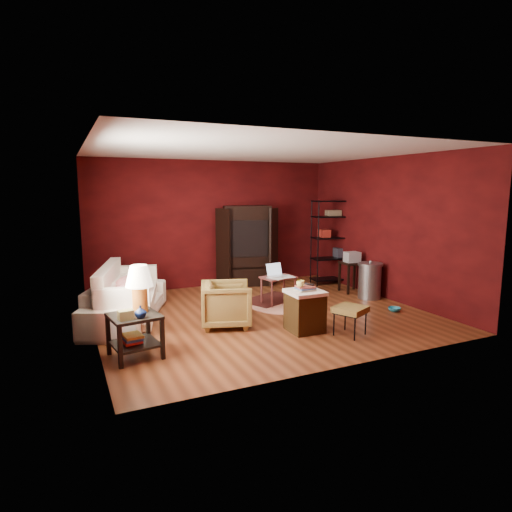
{
  "coord_description": "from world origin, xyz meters",
  "views": [
    {
      "loc": [
        -3.12,
        -6.58,
        2.16
      ],
      "look_at": [
        0.0,
        0.2,
        1.0
      ],
      "focal_mm": 30.0,
      "sensor_mm": 36.0,
      "label": 1
    }
  ],
  "objects_px": {
    "laptop_desk": "(278,279)",
    "sofa": "(126,295)",
    "side_table": "(137,302)",
    "tv_armoire": "(247,244)",
    "armchair": "(226,302)",
    "hamper": "(305,310)",
    "wire_shelving": "(333,238)"
  },
  "relations": [
    {
      "from": "side_table",
      "to": "tv_armoire",
      "type": "height_order",
      "value": "tv_armoire"
    },
    {
      "from": "hamper",
      "to": "wire_shelving",
      "type": "relative_size",
      "value": 0.38
    },
    {
      "from": "sofa",
      "to": "laptop_desk",
      "type": "bearing_deg",
      "value": -68.7
    },
    {
      "from": "side_table",
      "to": "laptop_desk",
      "type": "xyz_separation_m",
      "value": [
        2.86,
        1.5,
        -0.24
      ]
    },
    {
      "from": "tv_armoire",
      "to": "side_table",
      "type": "bearing_deg",
      "value": -118.91
    },
    {
      "from": "sofa",
      "to": "armchair",
      "type": "height_order",
      "value": "sofa"
    },
    {
      "from": "laptop_desk",
      "to": "wire_shelving",
      "type": "height_order",
      "value": "wire_shelving"
    },
    {
      "from": "hamper",
      "to": "laptop_desk",
      "type": "bearing_deg",
      "value": 76.94
    },
    {
      "from": "side_table",
      "to": "tv_armoire",
      "type": "relative_size",
      "value": 0.66
    },
    {
      "from": "side_table",
      "to": "sofa",
      "type": "bearing_deg",
      "value": 87.33
    },
    {
      "from": "sofa",
      "to": "tv_armoire",
      "type": "bearing_deg",
      "value": -36.87
    },
    {
      "from": "sofa",
      "to": "hamper",
      "type": "xyz_separation_m",
      "value": [
        2.42,
        -1.69,
        -0.11
      ]
    },
    {
      "from": "sofa",
      "to": "armchair",
      "type": "distance_m",
      "value": 1.7
    },
    {
      "from": "laptop_desk",
      "to": "tv_armoire",
      "type": "xyz_separation_m",
      "value": [
        0.12,
        1.77,
        0.47
      ]
    },
    {
      "from": "laptop_desk",
      "to": "tv_armoire",
      "type": "bearing_deg",
      "value": 78.1
    },
    {
      "from": "laptop_desk",
      "to": "sofa",
      "type": "bearing_deg",
      "value": 170.1
    },
    {
      "from": "armchair",
      "to": "tv_armoire",
      "type": "relative_size",
      "value": 0.43
    },
    {
      "from": "side_table",
      "to": "hamper",
      "type": "height_order",
      "value": "side_table"
    },
    {
      "from": "armchair",
      "to": "wire_shelving",
      "type": "distance_m",
      "value": 3.94
    },
    {
      "from": "laptop_desk",
      "to": "wire_shelving",
      "type": "relative_size",
      "value": 0.4
    },
    {
      "from": "armchair",
      "to": "tv_armoire",
      "type": "xyz_separation_m",
      "value": [
        1.5,
        2.62,
        0.55
      ]
    },
    {
      "from": "hamper",
      "to": "laptop_desk",
      "type": "relative_size",
      "value": 0.96
    },
    {
      "from": "armchair",
      "to": "hamper",
      "type": "height_order",
      "value": "armchair"
    },
    {
      "from": "side_table",
      "to": "armchair",
      "type": "bearing_deg",
      "value": 23.57
    },
    {
      "from": "hamper",
      "to": "wire_shelving",
      "type": "bearing_deg",
      "value": 48.6
    },
    {
      "from": "armchair",
      "to": "wire_shelving",
      "type": "height_order",
      "value": "wire_shelving"
    },
    {
      "from": "side_table",
      "to": "laptop_desk",
      "type": "distance_m",
      "value": 3.24
    },
    {
      "from": "sofa",
      "to": "side_table",
      "type": "xyz_separation_m",
      "value": [
        -0.07,
        -1.6,
        0.27
      ]
    },
    {
      "from": "side_table",
      "to": "hamper",
      "type": "bearing_deg",
      "value": -2.18
    },
    {
      "from": "tv_armoire",
      "to": "wire_shelving",
      "type": "height_order",
      "value": "wire_shelving"
    },
    {
      "from": "hamper",
      "to": "tv_armoire",
      "type": "relative_size",
      "value": 0.41
    },
    {
      "from": "sofa",
      "to": "laptop_desk",
      "type": "xyz_separation_m",
      "value": [
        2.79,
        -0.1,
        0.03
      ]
    }
  ]
}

